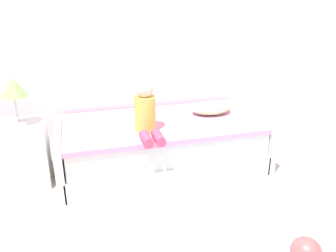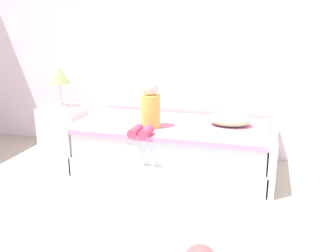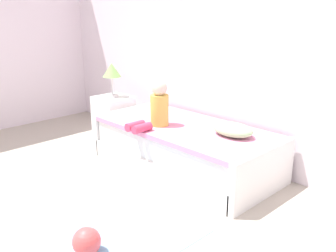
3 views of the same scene
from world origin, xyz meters
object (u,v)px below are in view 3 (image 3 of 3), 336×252
(pillow, at_px, (233,130))
(nightstand, at_px, (114,118))
(bed, at_px, (184,147))
(table_lamp, at_px, (112,72))
(toy_ball, at_px, (87,241))
(child_figure, at_px, (156,108))

(pillow, bearing_deg, nightstand, -177.85)
(bed, relative_size, nightstand, 3.52)
(nightstand, bearing_deg, pillow, 2.15)
(table_lamp, distance_m, toy_ball, 2.70)
(nightstand, relative_size, table_lamp, 1.33)
(child_figure, relative_size, pillow, 1.16)
(child_figure, bearing_deg, table_lamp, 167.39)
(bed, relative_size, table_lamp, 4.69)
(child_figure, distance_m, pillow, 0.86)
(nightstand, bearing_deg, child_figure, -12.61)
(bed, distance_m, table_lamp, 1.52)
(bed, bearing_deg, pillow, 9.86)
(bed, xyz_separation_m, child_figure, (-0.21, -0.23, 0.46))
(pillow, bearing_deg, toy_ball, -89.38)
(bed, relative_size, toy_ball, 9.94)
(child_figure, height_order, toy_ball, child_figure)
(table_lamp, xyz_separation_m, toy_ball, (1.94, -1.68, -0.83))
(nightstand, relative_size, pillow, 1.36)
(table_lamp, height_order, toy_ball, table_lamp)
(nightstand, height_order, table_lamp, table_lamp)
(nightstand, height_order, child_figure, child_figure)
(pillow, xyz_separation_m, toy_ball, (0.02, -1.75, -0.46))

